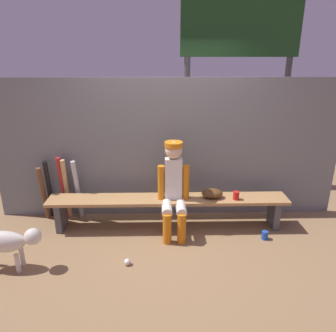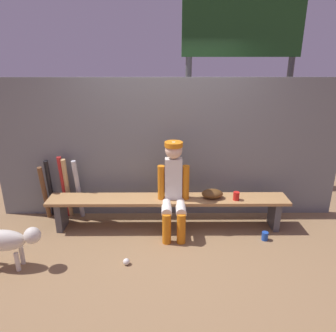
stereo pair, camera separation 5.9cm
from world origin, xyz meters
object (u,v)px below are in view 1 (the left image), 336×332
Objects in this scene: bat_wood_dark at (44,194)px; cup_on_bench at (236,196)px; baseball at (127,262)px; dog at (7,242)px; player_seated at (174,186)px; bat_wood_tan at (67,189)px; bat_aluminum_silver at (78,190)px; bat_aluminum_black at (49,189)px; scoreboard at (243,51)px; baseball_glove at (212,193)px; cup_on_ground at (265,235)px; bat_aluminum_red at (63,188)px; dugout_bench at (168,204)px.

cup_on_bench is (2.62, -0.31, 0.09)m from bat_wood_dark.
baseball is 1.31m from dog.
player_seated is 1.34× the size of bat_wood_tan.
bat_aluminum_silver is 1.05× the size of dog.
cup_on_bench is at bearing 2.94° from player_seated.
player_seated is 1.40m from bat_aluminum_silver.
bat_aluminum_black reaches higher than bat_wood_dark.
bat_wood_tan is 3.47m from scoreboard.
dog is (-2.63, -0.79, -0.16)m from cup_on_bench.
baseball_glove is at bearing -8.34° from bat_aluminum_black.
bat_aluminum_black is 11.74× the size of baseball.
cup_on_ground is at bearing -13.28° from bat_wood_tan.
player_seated is 1.09m from baseball.
cup_on_bench is at bearing 142.09° from cup_on_ground.
bat_aluminum_red is at bearing 171.39° from baseball_glove.
bat_aluminum_red is 0.28× the size of scoreboard.
bat_wood_dark is 0.24× the size of scoreboard.
baseball_glove is 0.32× the size of bat_aluminum_silver.
baseball_glove is at bearing 0.00° from dugout_bench.
scoreboard is at bearing 38.62° from dog.
player_seated is 0.37× the size of scoreboard.
bat_aluminum_black is at bearing 172.29° from bat_aluminum_silver.
bat_aluminum_red is 2.81m from cup_on_ground.
bat_aluminum_black is at bearing 174.40° from bat_aluminum_red.
baseball is (-0.47, -0.82, -0.32)m from dugout_bench.
bat_wood_dark is (-0.26, -0.06, -0.06)m from bat_aluminum_red.
bat_wood_tan is (-0.16, 0.02, 0.01)m from bat_aluminum_silver.
dog is at bearing -93.38° from bat_aluminum_black.
baseball_glove reaches higher than dog.
player_seated is at bearing -15.12° from bat_wood_tan.
bat_wood_dark is 7.35× the size of cup_on_ground.
cup_on_bench is (0.30, -0.06, -0.01)m from baseball_glove.
bat_aluminum_red is 1.20m from dog.
bat_aluminum_red reaches higher than bat_aluminum_black.
bat_wood_dark is at bearing 171.84° from dugout_bench.
bat_aluminum_silver is at bearing 171.06° from cup_on_bench.
bat_aluminum_silver is 0.27× the size of scoreboard.
bat_aluminum_red is at bearing 164.90° from player_seated.
scoreboard is (1.71, 2.35, 2.26)m from baseball.
player_seated is 1.50× the size of bat_wood_dark.
player_seated is 0.55m from baseball_glove.
scoreboard is at bearing 24.28° from bat_aluminum_red.
scoreboard reaches higher than dog.
dugout_bench is 3.93× the size of bat_wood_dark.
scoreboard reaches higher than player_seated.
bat_aluminum_black is at bearing 167.22° from cup_on_ground.
bat_aluminum_black is 1.71m from baseball.
baseball_glove is 0.33× the size of dog.
bat_wood_dark is at bearing -122.73° from bat_aluminum_black.
bat_wood_tan is at bearing -14.53° from bat_aluminum_red.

